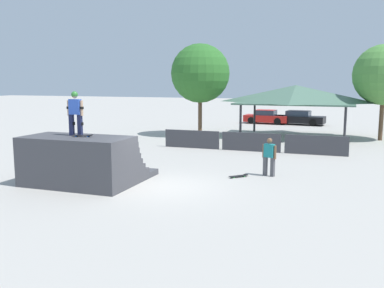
{
  "coord_description": "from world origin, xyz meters",
  "views": [
    {
      "loc": [
        6.29,
        -14.37,
        3.95
      ],
      "look_at": [
        -0.35,
        4.2,
        1.03
      ],
      "focal_mm": 40.0,
      "sensor_mm": 36.0,
      "label": 1
    }
  ],
  "objects_px": {
    "skater_on_deck": "(75,110)",
    "bystander_walking": "(269,155)",
    "skateboard_on_deck": "(83,135)",
    "skateboard_on_ground": "(239,176)",
    "parked_car_black": "(299,118)",
    "tree_far_back": "(200,73)",
    "tree_beside_pavilion": "(384,75)",
    "parked_car_red": "(266,117)"
  },
  "relations": [
    {
      "from": "bystander_walking",
      "to": "skateboard_on_ground",
      "type": "xyz_separation_m",
      "value": [
        -1.11,
        -0.68,
        -0.83
      ]
    },
    {
      "from": "skateboard_on_ground",
      "to": "tree_far_back",
      "type": "distance_m",
      "value": 14.31
    },
    {
      "from": "skater_on_deck",
      "to": "parked_car_red",
      "type": "distance_m",
      "value": 26.08
    },
    {
      "from": "skater_on_deck",
      "to": "bystander_walking",
      "type": "relative_size",
      "value": 1.05
    },
    {
      "from": "bystander_walking",
      "to": "skater_on_deck",
      "type": "bearing_deg",
      "value": 49.32
    },
    {
      "from": "skateboard_on_ground",
      "to": "tree_beside_pavilion",
      "type": "height_order",
      "value": "tree_beside_pavilion"
    },
    {
      "from": "skater_on_deck",
      "to": "tree_far_back",
      "type": "bearing_deg",
      "value": 86.1
    },
    {
      "from": "tree_beside_pavilion",
      "to": "parked_car_red",
      "type": "bearing_deg",
      "value": 136.67
    },
    {
      "from": "skater_on_deck",
      "to": "bystander_walking",
      "type": "xyz_separation_m",
      "value": [
        6.77,
        3.81,
        -1.95
      ]
    },
    {
      "from": "bystander_walking",
      "to": "parked_car_black",
      "type": "distance_m",
      "value": 22.02
    },
    {
      "from": "tree_beside_pavilion",
      "to": "parked_car_black",
      "type": "bearing_deg",
      "value": 125.59
    },
    {
      "from": "skateboard_on_deck",
      "to": "skateboard_on_ground",
      "type": "bearing_deg",
      "value": 19.2
    },
    {
      "from": "skateboard_on_deck",
      "to": "parked_car_red",
      "type": "distance_m",
      "value": 26.18
    },
    {
      "from": "skateboard_on_ground",
      "to": "parked_car_black",
      "type": "height_order",
      "value": "parked_car_black"
    },
    {
      "from": "parked_car_black",
      "to": "skater_on_deck",
      "type": "bearing_deg",
      "value": -95.65
    },
    {
      "from": "skater_on_deck",
      "to": "parked_car_black",
      "type": "relative_size",
      "value": 0.37
    },
    {
      "from": "skater_on_deck",
      "to": "skateboard_on_ground",
      "type": "xyz_separation_m",
      "value": [
        5.66,
        3.14,
        -2.78
      ]
    },
    {
      "from": "skateboard_on_deck",
      "to": "parked_car_red",
      "type": "bearing_deg",
      "value": 71.27
    },
    {
      "from": "skateboard_on_ground",
      "to": "parked_car_black",
      "type": "bearing_deg",
      "value": 43.33
    },
    {
      "from": "tree_far_back",
      "to": "parked_car_red",
      "type": "relative_size",
      "value": 1.58
    },
    {
      "from": "skateboard_on_ground",
      "to": "tree_far_back",
      "type": "height_order",
      "value": "tree_far_back"
    },
    {
      "from": "skateboard_on_deck",
      "to": "tree_beside_pavilion",
      "type": "height_order",
      "value": "tree_beside_pavilion"
    },
    {
      "from": "skater_on_deck",
      "to": "tree_beside_pavilion",
      "type": "height_order",
      "value": "tree_beside_pavilion"
    },
    {
      "from": "parked_car_black",
      "to": "skateboard_on_ground",
      "type": "bearing_deg",
      "value": -83.33
    },
    {
      "from": "tree_far_back",
      "to": "parked_car_red",
      "type": "xyz_separation_m",
      "value": [
        3.0,
        10.4,
        -3.87
      ]
    },
    {
      "from": "skateboard_on_deck",
      "to": "tree_beside_pavilion",
      "type": "relative_size",
      "value": 0.12
    },
    {
      "from": "parked_car_red",
      "to": "parked_car_black",
      "type": "bearing_deg",
      "value": 4.84
    },
    {
      "from": "tree_far_back",
      "to": "parked_car_red",
      "type": "bearing_deg",
      "value": 73.91
    },
    {
      "from": "tree_far_back",
      "to": "tree_beside_pavilion",
      "type": "bearing_deg",
      "value": 8.24
    },
    {
      "from": "skateboard_on_deck",
      "to": "bystander_walking",
      "type": "distance_m",
      "value": 7.56
    },
    {
      "from": "skateboard_on_ground",
      "to": "parked_car_red",
      "type": "distance_m",
      "value": 22.88
    },
    {
      "from": "parked_car_black",
      "to": "parked_car_red",
      "type": "bearing_deg",
      "value": -173.31
    },
    {
      "from": "skater_on_deck",
      "to": "bystander_walking",
      "type": "distance_m",
      "value": 8.02
    },
    {
      "from": "skateboard_on_deck",
      "to": "tree_beside_pavilion",
      "type": "bearing_deg",
      "value": 42.96
    },
    {
      "from": "skateboard_on_ground",
      "to": "bystander_walking",
      "type": "bearing_deg",
      "value": -15.01
    },
    {
      "from": "skater_on_deck",
      "to": "tree_far_back",
      "type": "relative_size",
      "value": 0.26
    },
    {
      "from": "tree_beside_pavilion",
      "to": "tree_far_back",
      "type": "bearing_deg",
      "value": -171.76
    },
    {
      "from": "skater_on_deck",
      "to": "skateboard_on_ground",
      "type": "bearing_deg",
      "value": 24.43
    },
    {
      "from": "skater_on_deck",
      "to": "skateboard_on_ground",
      "type": "relative_size",
      "value": 2.25
    },
    {
      "from": "bystander_walking",
      "to": "parked_car_red",
      "type": "height_order",
      "value": "bystander_walking"
    },
    {
      "from": "parked_car_red",
      "to": "parked_car_black",
      "type": "relative_size",
      "value": 0.9
    },
    {
      "from": "skater_on_deck",
      "to": "skateboard_on_deck",
      "type": "bearing_deg",
      "value": -29.15
    }
  ]
}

